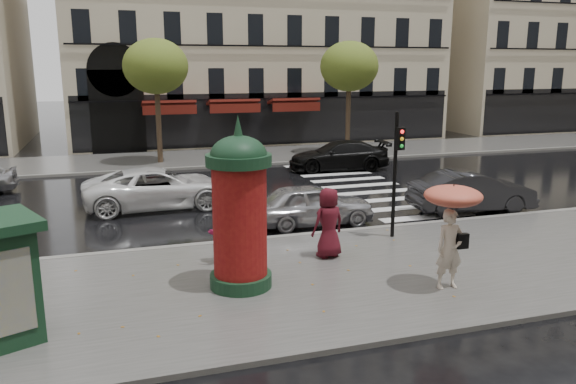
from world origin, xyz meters
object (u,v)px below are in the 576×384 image
object	(u,v)px
man_burgundy	(328,223)
car_black	(339,156)
car_white	(159,188)
morris_column	(240,207)
woman_red	(223,232)
woman_umbrella	(452,219)
car_darkgrey	(472,192)
car_silver	(312,204)
traffic_light	(397,163)

from	to	relation	value
man_burgundy	car_black	world-z (taller)	man_burgundy
car_white	morris_column	bearing A→B (deg)	-174.53
woman_red	car_white	size ratio (longest dim) A/B	0.31
morris_column	car_black	bearing A→B (deg)	59.31
woman_umbrella	car_black	distance (m)	16.08
morris_column	car_darkgrey	distance (m)	10.85
woman_red	man_burgundy	world-z (taller)	man_burgundy
man_burgundy	car_silver	world-z (taller)	man_burgundy
man_burgundy	car_white	size ratio (longest dim) A/B	0.35
traffic_light	car_black	xyz separation A→B (m)	(3.03, 11.63, -1.67)
man_burgundy	car_black	size ratio (longest dim) A/B	0.38
car_silver	car_black	distance (m)	10.39
car_silver	woman_umbrella	bearing A→B (deg)	-169.61
woman_umbrella	car_white	size ratio (longest dim) A/B	0.46
man_burgundy	woman_red	bearing A→B (deg)	-20.56
woman_umbrella	morris_column	distance (m)	4.87
man_burgundy	car_silver	distance (m)	3.60
woman_umbrella	man_burgundy	xyz separation A→B (m)	(-1.87, 2.89, -0.71)
woman_umbrella	traffic_light	world-z (taller)	traffic_light
traffic_light	car_silver	distance (m)	3.45
car_darkgrey	car_black	xyz separation A→B (m)	(-1.35, 9.32, -0.01)
morris_column	car_silver	distance (m)	6.13
man_burgundy	car_darkgrey	distance (m)	7.73
morris_column	traffic_light	bearing A→B (deg)	24.40
car_silver	car_darkgrey	size ratio (longest dim) A/B	0.91
traffic_light	car_darkgrey	distance (m)	5.23
woman_red	man_burgundy	distance (m)	2.85
morris_column	traffic_light	distance (m)	5.83
morris_column	car_white	bearing A→B (deg)	97.45
woman_umbrella	car_silver	xyz separation A→B (m)	(-1.08, 6.39, -1.08)
woman_red	car_black	world-z (taller)	woman_red
woman_red	car_black	bearing A→B (deg)	-144.10
car_black	woman_red	bearing A→B (deg)	-27.44
morris_column	car_silver	world-z (taller)	morris_column
woman_umbrella	car_darkgrey	world-z (taller)	woman_umbrella
woman_red	car_white	bearing A→B (deg)	-101.21
woman_umbrella	man_burgundy	world-z (taller)	woman_umbrella
woman_umbrella	car_darkgrey	xyz separation A→B (m)	(5.07, 6.28, -1.04)
car_black	car_white	bearing A→B (deg)	-53.85
woman_red	car_silver	bearing A→B (deg)	-159.09
traffic_light	car_darkgrey	bearing A→B (deg)	27.87
man_burgundy	car_darkgrey	size ratio (longest dim) A/B	0.42
woman_umbrella	woman_red	xyz separation A→B (m)	(-4.69, 3.28, -0.82)
car_silver	traffic_light	bearing A→B (deg)	-142.96
morris_column	car_silver	size ratio (longest dim) A/B	0.98
traffic_light	morris_column	bearing A→B (deg)	-155.60
morris_column	traffic_light	xyz separation A→B (m)	(5.30, 2.40, 0.36)
woman_umbrella	morris_column	world-z (taller)	morris_column
car_white	man_burgundy	bearing A→B (deg)	-154.34
man_burgundy	car_darkgrey	xyz separation A→B (m)	(6.94, 3.39, -0.33)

